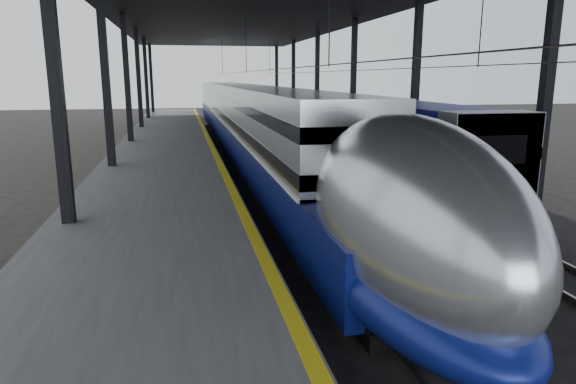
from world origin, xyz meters
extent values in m
plane|color=black|center=(0.00, 0.00, 0.00)|extent=(160.00, 160.00, 0.00)
cube|color=#4C4C4F|center=(-3.50, 20.00, 0.50)|extent=(6.00, 80.00, 1.00)
cube|color=gold|center=(-0.70, 20.00, 1.00)|extent=(0.30, 80.00, 0.01)
cube|color=slate|center=(1.28, 20.00, 0.08)|extent=(0.08, 80.00, 0.16)
cube|color=slate|center=(2.72, 20.00, 0.08)|extent=(0.08, 80.00, 0.16)
cube|color=slate|center=(6.28, 20.00, 0.08)|extent=(0.08, 80.00, 0.16)
cube|color=slate|center=(7.72, 20.00, 0.08)|extent=(0.08, 80.00, 0.16)
cube|color=black|center=(-5.80, 5.00, 4.50)|extent=(0.35, 0.35, 9.00)
cube|color=black|center=(9.60, 5.00, 4.50)|extent=(0.35, 0.35, 9.00)
cube|color=black|center=(-5.80, 15.00, 4.50)|extent=(0.35, 0.35, 9.00)
cube|color=black|center=(9.60, 15.00, 4.50)|extent=(0.35, 0.35, 9.00)
cube|color=black|center=(-5.80, 25.00, 4.50)|extent=(0.35, 0.35, 9.00)
cube|color=black|center=(9.60, 25.00, 4.50)|extent=(0.35, 0.35, 9.00)
cube|color=black|center=(-5.80, 35.00, 4.50)|extent=(0.35, 0.35, 9.00)
cube|color=black|center=(9.60, 35.00, 4.50)|extent=(0.35, 0.35, 9.00)
cube|color=black|center=(-5.80, 45.00, 4.50)|extent=(0.35, 0.35, 9.00)
cube|color=black|center=(9.60, 45.00, 4.50)|extent=(0.35, 0.35, 9.00)
cube|color=black|center=(-5.80, 55.00, 4.50)|extent=(0.35, 0.35, 9.00)
cube|color=black|center=(9.60, 55.00, 4.50)|extent=(0.35, 0.35, 9.00)
cube|color=black|center=(1.90, 20.00, 9.25)|extent=(18.00, 75.00, 0.45)
cylinder|color=slate|center=(2.00, 20.00, 5.50)|extent=(0.03, 74.00, 0.03)
cylinder|color=slate|center=(7.00, 20.00, 5.50)|extent=(0.03, 74.00, 0.03)
cube|color=silver|center=(2.00, 30.63, 2.45)|extent=(3.09, 57.00, 4.27)
cube|color=navy|center=(2.00, 29.13, 1.12)|extent=(3.18, 62.00, 1.65)
cube|color=silver|center=(2.00, 30.63, 1.97)|extent=(3.20, 57.00, 0.11)
cube|color=black|center=(2.00, 30.63, 3.68)|extent=(3.13, 57.00, 0.45)
cube|color=black|center=(2.00, 30.63, 2.45)|extent=(3.13, 57.00, 0.45)
ellipsoid|color=silver|center=(2.00, -0.87, 2.29)|extent=(3.09, 8.40, 4.27)
ellipsoid|color=navy|center=(2.00, -0.87, 1.07)|extent=(3.18, 8.40, 1.81)
ellipsoid|color=black|center=(2.00, -3.47, 3.15)|extent=(1.60, 2.20, 0.96)
cube|color=black|center=(2.00, -0.87, 0.20)|extent=(2.35, 2.60, 0.40)
cube|color=black|center=(2.00, 21.13, 0.20)|extent=(2.35, 2.60, 0.40)
cube|color=navy|center=(7.00, 12.45, 2.09)|extent=(2.92, 18.00, 3.97)
cube|color=gray|center=(7.00, 4.05, 2.09)|extent=(2.98, 1.20, 4.02)
cube|color=black|center=(7.00, 3.43, 2.98)|extent=(1.78, 0.06, 0.89)
cube|color=#990B0D|center=(7.00, 3.43, 1.62)|extent=(1.25, 0.06, 0.57)
cube|color=gray|center=(7.00, 31.45, 2.09)|extent=(2.92, 18.00, 3.97)
cube|color=gray|center=(7.00, 50.45, 2.09)|extent=(2.92, 18.00, 3.97)
cube|color=black|center=(7.00, 6.45, 0.18)|extent=(2.30, 2.40, 0.36)
cube|color=black|center=(7.00, 28.45, 0.18)|extent=(2.30, 2.40, 0.36)
camera|label=1|loc=(-2.46, -10.43, 5.13)|focal=32.00mm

